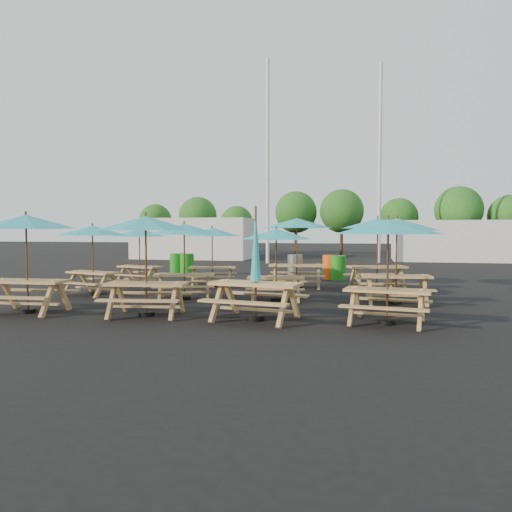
% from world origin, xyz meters
% --- Properties ---
extents(ground, '(120.00, 120.00, 0.00)m').
position_xyz_m(ground, '(0.00, 0.00, 0.00)').
color(ground, black).
rests_on(ground, ground).
extents(picnic_unit_0, '(2.49, 2.49, 2.38)m').
position_xyz_m(picnic_unit_0, '(-4.26, -4.73, 2.08)').
color(picnic_unit_0, tan).
rests_on(picnic_unit_0, ground).
extents(picnic_unit_1, '(2.64, 2.64, 2.15)m').
position_xyz_m(picnic_unit_1, '(-4.48, -1.39, 1.88)').
color(picnic_unit_1, tan).
rests_on(picnic_unit_1, ground).
extents(picnic_unit_2, '(2.49, 2.49, 2.07)m').
position_xyz_m(picnic_unit_2, '(-4.30, 1.49, 1.81)').
color(picnic_unit_2, tan).
rests_on(picnic_unit_2, ground).
extents(picnic_unit_3, '(2.61, 2.61, 2.33)m').
position_xyz_m(picnic_unit_3, '(-1.28, -4.55, 2.04)').
color(picnic_unit_3, tan).
rests_on(picnic_unit_3, ground).
extents(picnic_unit_4, '(2.71, 2.71, 2.19)m').
position_xyz_m(picnic_unit_4, '(-1.42, -1.68, 1.92)').
color(picnic_unit_4, tan).
rests_on(picnic_unit_4, ground).
extents(picnic_unit_5, '(2.42, 2.42, 2.09)m').
position_xyz_m(picnic_unit_5, '(-1.59, 1.58, 1.83)').
color(picnic_unit_5, tan).
rests_on(picnic_unit_5, ground).
extents(picnic_unit_6, '(2.24, 2.03, 2.52)m').
position_xyz_m(picnic_unit_6, '(1.30, -4.53, 1.03)').
color(picnic_unit_6, tan).
rests_on(picnic_unit_6, ground).
extents(picnic_unit_7, '(2.27, 2.27, 2.04)m').
position_xyz_m(picnic_unit_7, '(1.21, -1.43, 1.78)').
color(picnic_unit_7, tan).
rests_on(picnic_unit_7, ground).
extents(picnic_unit_8, '(2.66, 2.66, 2.42)m').
position_xyz_m(picnic_unit_8, '(1.37, 1.78, 2.11)').
color(picnic_unit_8, tan).
rests_on(picnic_unit_8, ground).
extents(picnic_unit_9, '(2.56, 2.56, 2.24)m').
position_xyz_m(picnic_unit_9, '(4.11, -4.40, 1.96)').
color(picnic_unit_9, tan).
rests_on(picnic_unit_9, ground).
extents(picnic_unit_10, '(2.45, 2.45, 2.32)m').
position_xyz_m(picnic_unit_10, '(4.48, -1.31, 2.03)').
color(picnic_unit_10, tan).
rests_on(picnic_unit_10, ground).
extents(picnic_unit_11, '(2.98, 2.98, 2.40)m').
position_xyz_m(picnic_unit_11, '(4.05, 1.73, 2.10)').
color(picnic_unit_11, tan).
rests_on(picnic_unit_11, ground).
extents(waste_bin_0, '(0.61, 0.61, 0.97)m').
position_xyz_m(waste_bin_0, '(-4.35, 5.26, 0.49)').
color(waste_bin_0, '#1D8818').
rests_on(waste_bin_0, ground).
extents(waste_bin_1, '(0.61, 0.61, 0.97)m').
position_xyz_m(waste_bin_1, '(-3.86, 5.20, 0.49)').
color(waste_bin_1, '#1D8818').
rests_on(waste_bin_1, ground).
extents(waste_bin_2, '(0.61, 0.61, 0.97)m').
position_xyz_m(waste_bin_2, '(0.85, 5.14, 0.49)').
color(waste_bin_2, gray).
rests_on(waste_bin_2, ground).
extents(waste_bin_3, '(0.61, 0.61, 0.97)m').
position_xyz_m(waste_bin_3, '(2.29, 5.07, 0.49)').
color(waste_bin_3, '#ED530D').
rests_on(waste_bin_3, ground).
extents(waste_bin_4, '(0.61, 0.61, 0.97)m').
position_xyz_m(waste_bin_4, '(2.62, 4.82, 0.49)').
color(waste_bin_4, '#1D8818').
rests_on(waste_bin_4, ground).
extents(mast_0, '(0.20, 0.20, 12.00)m').
position_xyz_m(mast_0, '(-2.00, 14.00, 6.00)').
color(mast_0, silver).
rests_on(mast_0, ground).
extents(mast_1, '(0.20, 0.20, 12.00)m').
position_xyz_m(mast_1, '(4.50, 16.00, 6.00)').
color(mast_1, silver).
rests_on(mast_1, ground).
extents(event_tent_0, '(8.00, 4.00, 2.80)m').
position_xyz_m(event_tent_0, '(-8.00, 18.00, 1.40)').
color(event_tent_0, silver).
rests_on(event_tent_0, ground).
extents(event_tent_1, '(7.00, 4.00, 2.60)m').
position_xyz_m(event_tent_1, '(9.00, 19.00, 1.30)').
color(event_tent_1, silver).
rests_on(event_tent_1, ground).
extents(tree_0, '(2.80, 2.80, 4.24)m').
position_xyz_m(tree_0, '(-14.07, 25.25, 2.83)').
color(tree_0, '#382314').
rests_on(tree_0, ground).
extents(tree_1, '(3.11, 3.11, 4.72)m').
position_xyz_m(tree_1, '(-9.74, 23.90, 3.15)').
color(tree_1, '#382314').
rests_on(tree_1, ground).
extents(tree_2, '(2.59, 2.59, 3.93)m').
position_xyz_m(tree_2, '(-6.39, 23.65, 2.62)').
color(tree_2, '#382314').
rests_on(tree_2, ground).
extents(tree_3, '(3.36, 3.36, 5.09)m').
position_xyz_m(tree_3, '(-1.75, 24.72, 3.41)').
color(tree_3, '#382314').
rests_on(tree_3, ground).
extents(tree_4, '(3.41, 3.41, 5.17)m').
position_xyz_m(tree_4, '(1.90, 24.26, 3.46)').
color(tree_4, '#382314').
rests_on(tree_4, ground).
extents(tree_5, '(2.94, 2.94, 4.45)m').
position_xyz_m(tree_5, '(6.22, 24.67, 2.97)').
color(tree_5, '#382314').
rests_on(tree_5, ground).
extents(tree_6, '(3.38, 3.38, 5.13)m').
position_xyz_m(tree_6, '(10.23, 22.90, 3.43)').
color(tree_6, '#382314').
rests_on(tree_6, ground).
extents(tree_7, '(2.95, 2.95, 4.48)m').
position_xyz_m(tree_7, '(13.63, 22.92, 2.99)').
color(tree_7, '#382314').
rests_on(tree_7, ground).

